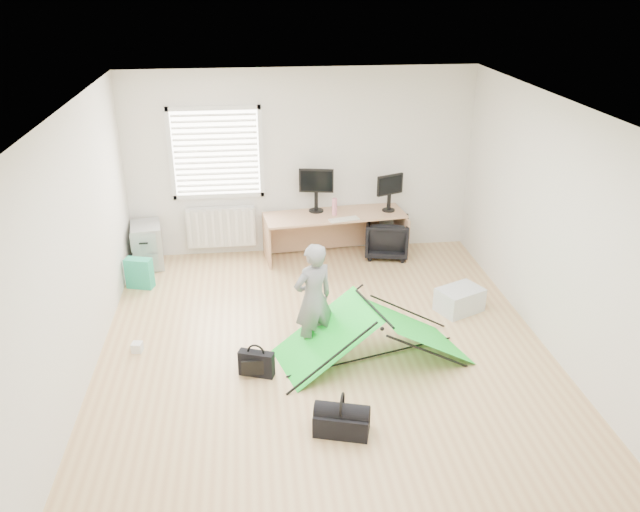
{
  "coord_description": "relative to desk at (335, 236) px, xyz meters",
  "views": [
    {
      "loc": [
        -0.74,
        -5.95,
        3.89
      ],
      "look_at": [
        0.0,
        0.4,
        0.95
      ],
      "focal_mm": 35.0,
      "sensor_mm": 36.0,
      "label": 1
    }
  ],
  "objects": [
    {
      "name": "person",
      "position": [
        -0.57,
        -2.43,
        0.31
      ],
      "size": [
        0.56,
        0.49,
        1.3
      ],
      "primitive_type": "imported",
      "rotation": [
        0.0,
        0.0,
        3.59
      ],
      "color": "slate",
      "rests_on": "ground"
    },
    {
      "name": "radiator",
      "position": [
        -1.65,
        0.29,
        0.11
      ],
      "size": [
        1.0,
        0.12,
        0.6
      ],
      "primitive_type": "cube",
      "color": "silver",
      "rests_on": "back_wall"
    },
    {
      "name": "monitor_left",
      "position": [
        -0.26,
        0.15,
        0.58
      ],
      "size": [
        0.51,
        0.2,
        0.47
      ],
      "primitive_type": "cube",
      "rotation": [
        0.0,
        0.0,
        -0.19
      ],
      "color": "black",
      "rests_on": "desk"
    },
    {
      "name": "window",
      "position": [
        -1.65,
        0.33,
        1.21
      ],
      "size": [
        1.2,
        0.06,
        1.2
      ],
      "primitive_type": "cube",
      "color": "silver",
      "rests_on": "back_wall"
    },
    {
      "name": "white_box",
      "position": [
        -2.54,
        -2.23,
        -0.29
      ],
      "size": [
        0.13,
        0.13,
        0.11
      ],
      "primitive_type": "cube",
      "rotation": [
        0.0,
        0.0,
        -0.16
      ],
      "color": "silver",
      "rests_on": "ground"
    },
    {
      "name": "filing_cabinet",
      "position": [
        -2.7,
        0.05,
        -0.03
      ],
      "size": [
        0.48,
        0.59,
        0.63
      ],
      "primitive_type": "cube",
      "rotation": [
        0.0,
        0.0,
        0.15
      ],
      "color": "#A5A8AA",
      "rests_on": "ground"
    },
    {
      "name": "duffel_bag",
      "position": [
        -0.46,
        -3.83,
        -0.23
      ],
      "size": [
        0.56,
        0.39,
        0.22
      ],
      "primitive_type": "cube",
      "rotation": [
        0.0,
        0.0,
        -0.29
      ],
      "color": "black",
      "rests_on": "ground"
    },
    {
      "name": "thermos",
      "position": [
        -0.01,
        -0.03,
        0.47
      ],
      "size": [
        0.08,
        0.08,
        0.25
      ],
      "primitive_type": "cylinder",
      "rotation": [
        0.0,
        0.0,
        0.14
      ],
      "color": "#D6778C",
      "rests_on": "desk"
    },
    {
      "name": "laptop_bag",
      "position": [
        -1.22,
        -2.83,
        -0.2
      ],
      "size": [
        0.39,
        0.23,
        0.28
      ],
      "primitive_type": "cube",
      "rotation": [
        0.0,
        0.0,
        -0.35
      ],
      "color": "black",
      "rests_on": "ground"
    },
    {
      "name": "kite",
      "position": [
        0.05,
        -2.66,
        -0.03
      ],
      "size": [
        2.17,
        1.39,
        0.62
      ],
      "primitive_type": null,
      "rotation": [
        0.0,
        0.0,
        0.27
      ],
      "color": "#14DC2D",
      "rests_on": "ground"
    },
    {
      "name": "keyboard",
      "position": [
        0.1,
        -0.25,
        0.35
      ],
      "size": [
        0.44,
        0.24,
        0.02
      ],
      "primitive_type": "cube",
      "rotation": [
        0.0,
        0.0,
        0.23
      ],
      "color": "beige",
      "rests_on": "desk"
    },
    {
      "name": "monitor_right",
      "position": [
        0.8,
        0.05,
        0.55
      ],
      "size": [
        0.43,
        0.25,
        0.41
      ],
      "primitive_type": "cube",
      "rotation": [
        0.0,
        0.0,
        0.39
      ],
      "color": "black",
      "rests_on": "desk"
    },
    {
      "name": "storage_crate",
      "position": [
        1.33,
        -1.75,
        -0.19
      ],
      "size": [
        0.64,
        0.56,
        0.3
      ],
      "primitive_type": "cube",
      "rotation": [
        0.0,
        0.0,
        0.43
      ],
      "color": "silver",
      "rests_on": "ground"
    },
    {
      "name": "tote_bag",
      "position": [
        -2.72,
        -0.64,
        -0.14
      ],
      "size": [
        0.38,
        0.25,
        0.42
      ],
      "primitive_type": "cube",
      "rotation": [
        0.0,
        0.0,
        -0.29
      ],
      "color": "#21A178",
      "rests_on": "ground"
    },
    {
      "name": "desk",
      "position": [
        0.0,
        0.0,
        0.0
      ],
      "size": [
        2.08,
        0.86,
        0.69
      ],
      "primitive_type": "cube",
      "rotation": [
        0.0,
        0.0,
        0.11
      ],
      "color": "tan",
      "rests_on": "ground"
    },
    {
      "name": "ground",
      "position": [
        -0.45,
        -2.38,
        -0.34
      ],
      "size": [
        5.5,
        5.5,
        0.0
      ],
      "primitive_type": "plane",
      "color": "tan",
      "rests_on": "ground"
    },
    {
      "name": "office_chair",
      "position": [
        0.78,
        0.0,
        -0.05
      ],
      "size": [
        0.74,
        0.76,
        0.58
      ],
      "primitive_type": "imported",
      "rotation": [
        0.0,
        0.0,
        2.92
      ],
      "color": "black",
      "rests_on": "ground"
    },
    {
      "name": "back_wall",
      "position": [
        -0.45,
        0.37,
        1.01
      ],
      "size": [
        5.0,
        0.02,
        2.7
      ],
      "primitive_type": "cube",
      "color": "silver",
      "rests_on": "ground"
    }
  ]
}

